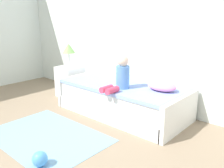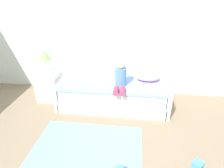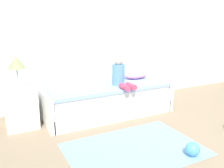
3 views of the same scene
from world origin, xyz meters
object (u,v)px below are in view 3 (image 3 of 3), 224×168
object	(u,v)px
bed	(105,98)
pillow	(135,75)
nightstand	(21,107)
table_lamp	(16,64)
child_figure	(120,73)
toy_ball	(192,149)

from	to	relation	value
bed	pillow	size ratio (longest dim) A/B	4.80
nightstand	table_lamp	distance (m)	0.64
pillow	table_lamp	bearing A→B (deg)	-177.78
bed	child_figure	size ratio (longest dim) A/B	4.14
bed	nightstand	bearing A→B (deg)	179.07
child_figure	pillow	xyz separation A→B (m)	(0.51, 0.33, -0.14)
bed	table_lamp	distance (m)	1.52
bed	child_figure	world-z (taller)	child_figure
child_figure	toy_ball	size ratio (longest dim) A/B	3.07
nightstand	toy_ball	world-z (taller)	nightstand
toy_ball	pillow	bearing A→B (deg)	78.33
pillow	toy_ball	world-z (taller)	pillow
bed	pillow	distance (m)	0.74
nightstand	table_lamp	world-z (taller)	table_lamp
table_lamp	child_figure	distance (m)	1.54
pillow	toy_ball	distance (m)	1.93
table_lamp	toy_ball	size ratio (longest dim) A/B	2.71
nightstand	child_figure	bearing A→B (deg)	-9.47
nightstand	child_figure	distance (m)	1.58
child_figure	toy_ball	bearing A→B (deg)	-85.10
bed	child_figure	bearing A→B (deg)	-56.35
child_figure	toy_ball	xyz separation A→B (m)	(0.13, -1.50, -0.62)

